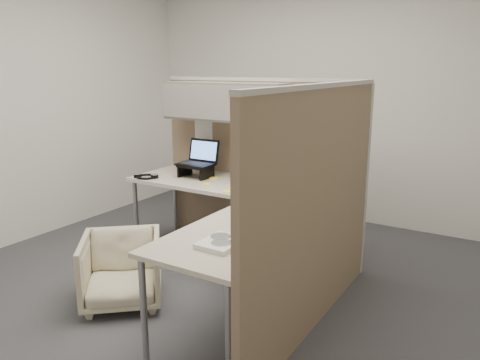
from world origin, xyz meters
The scene contains 20 objects.
ground centered at (0.00, 0.00, 0.00)m, with size 4.50×4.50×0.00m, color #38383D.
partition_back centered at (-0.22, 0.83, 1.10)m, with size 2.00×0.36×1.63m.
partition_right centered at (0.90, -0.07, 0.82)m, with size 0.07×2.03×1.63m.
desk centered at (0.12, 0.13, 0.69)m, with size 2.00×1.98×0.73m.
office_chair centered at (-0.44, -0.55, 0.29)m, with size 0.56×0.53×0.58m, color beige.
monitor_left centered at (0.11, 0.67, 1.00)m, with size 0.44×0.20×0.47m.
monitor_right centered at (0.60, 0.56, 1.00)m, with size 0.38×0.28×0.47m.
laptop_station centered at (-0.57, 0.58, 0.86)m, with size 0.32×0.28×0.34m.
keyboard centered at (0.21, 0.36, 0.74)m, with size 0.46×0.15×0.02m, color black.
mouse centered at (0.55, 0.33, 0.75)m, with size 0.10×0.06×0.04m, color black.
travel_mug centered at (0.41, 0.58, 0.81)m, with size 0.07×0.07×0.15m.
soda_can_green centered at (0.68, 0.28, 0.79)m, with size 0.07×0.07×0.12m, color black.
soda_can_silver centered at (0.52, 0.44, 0.79)m, with size 0.07×0.07×0.12m, color black.
sticky_note_c centered at (-0.39, 0.60, 0.73)m, with size 0.08×0.08×0.01m, color yellow.
sticky_note_b centered at (-0.03, 0.26, 0.73)m, with size 0.08×0.08×0.01m, color yellow.
sticky_note_d centered at (-0.10, 0.47, 0.73)m, with size 0.08×0.08×0.01m, color yellow.
sticky_note_a centered at (-0.31, 0.37, 0.73)m, with size 0.08×0.08×0.01m, color yellow.
headphones centered at (-0.94, 0.29, 0.74)m, with size 0.24×0.24×0.03m.
paper_stack centered at (0.58, -0.74, 0.75)m, with size 0.21×0.27×0.03m.
desk_clock centered at (0.65, -0.35, 0.77)m, with size 0.08×0.08×0.08m.
Camera 1 is at (1.98, -2.83, 1.73)m, focal length 35.00 mm.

